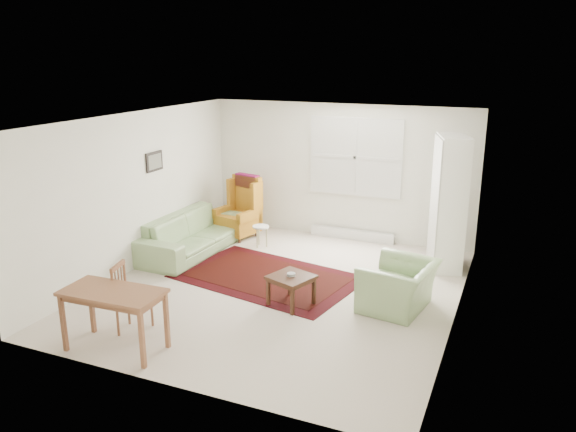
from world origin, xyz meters
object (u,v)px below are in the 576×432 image
at_px(cabinet, 449,203).
at_px(desk, 115,320).
at_px(coffee_table, 291,290).
at_px(wingback_chair, 237,207).
at_px(sofa, 193,226).
at_px(stool, 261,236).
at_px(desk_chair, 134,298).
at_px(armchair, 399,281).

xyz_separation_m(cabinet, desk, (-3.17, -4.26, -0.70)).
bearing_deg(coffee_table, cabinet, 53.34).
bearing_deg(wingback_chair, desk, -68.14).
height_order(sofa, coffee_table, sofa).
height_order(wingback_chair, stool, wingback_chair).
xyz_separation_m(sofa, wingback_chair, (0.33, 1.02, 0.12)).
distance_m(coffee_table, stool, 2.50).
relative_size(sofa, desk_chair, 2.60).
bearing_deg(armchair, desk_chair, -47.27).
height_order(armchair, cabinet, cabinet).
bearing_deg(armchair, sofa, -94.05).
bearing_deg(desk, wingback_chair, 98.79).
xyz_separation_m(armchair, stool, (-2.83, 1.57, -0.20)).
bearing_deg(coffee_table, armchair, 18.97).
bearing_deg(desk, desk_chair, 100.47).
distance_m(wingback_chair, cabinet, 3.86).
bearing_deg(wingback_chair, armchair, -15.53).
relative_size(cabinet, desk_chair, 2.43).
distance_m(coffee_table, desk_chair, 2.11).
distance_m(sofa, wingback_chair, 1.08).
relative_size(coffee_table, desk, 0.45).
height_order(armchair, stool, armchair).
relative_size(wingback_chair, desk_chair, 1.32).
bearing_deg(sofa, stool, -52.57).
bearing_deg(desk_chair, wingback_chair, -5.43).
xyz_separation_m(wingback_chair, desk, (0.66, -4.28, -0.21)).
height_order(wingback_chair, coffee_table, wingback_chair).
distance_m(coffee_table, desk, 2.39).
distance_m(wingback_chair, desk_chair, 3.87).
bearing_deg(desk_chair, desk, 176.45).
xyz_separation_m(coffee_table, desk, (-1.42, -1.92, 0.15)).
distance_m(sofa, armchair, 3.90).
height_order(sofa, desk_chair, sofa).
height_order(coffee_table, cabinet, cabinet).
bearing_deg(cabinet, coffee_table, -143.15).
height_order(sofa, desk, sofa).
distance_m(coffee_table, cabinet, 3.04).
bearing_deg(stool, armchair, -29.00).
distance_m(wingback_chair, coffee_table, 3.17).
bearing_deg(armchair, wingback_chair, -109.71).
distance_m(cabinet, desk_chair, 5.04).
distance_m(wingback_chair, desk, 4.34).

